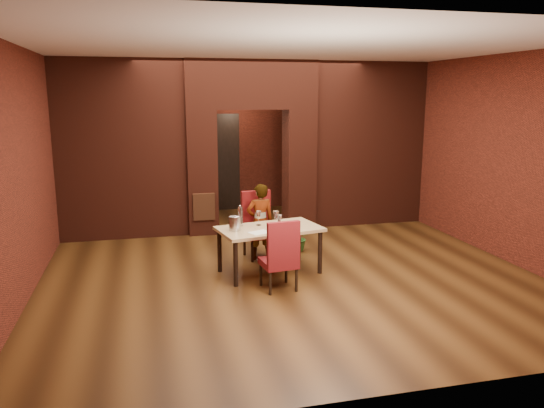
{
  "coord_description": "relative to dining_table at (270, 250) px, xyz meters",
  "views": [
    {
      "loc": [
        -1.99,
        -7.83,
        2.57
      ],
      "look_at": [
        -0.08,
        0.0,
        0.9
      ],
      "focal_mm": 35.0,
      "sensor_mm": 36.0,
      "label": 1
    }
  ],
  "objects": [
    {
      "name": "floor",
      "position": [
        0.26,
        0.58,
        -0.34
      ],
      "size": [
        8.0,
        8.0,
        0.0
      ],
      "primitive_type": "plane",
      "color": "#4A2C12",
      "rests_on": "ground"
    },
    {
      "name": "wine_bucket",
      "position": [
        -0.52,
        -0.05,
        0.44
      ],
      "size": [
        0.17,
        0.17,
        0.2
      ],
      "primitive_type": "cylinder",
      "color": "#ABABB2",
      "rests_on": "dining_table"
    },
    {
      "name": "pillar_left",
      "position": [
        -0.69,
        2.58,
        0.81
      ],
      "size": [
        0.55,
        0.55,
        2.3
      ],
      "primitive_type": "cube",
      "color": "maroon",
      "rests_on": "ground"
    },
    {
      "name": "lintel",
      "position": [
        0.26,
        2.58,
        2.41
      ],
      "size": [
        2.45,
        0.55,
        0.9
      ],
      "primitive_type": "cube",
      "color": "maroon",
      "rests_on": "ground"
    },
    {
      "name": "potted_plant",
      "position": [
        0.73,
        0.97,
        -0.11
      ],
      "size": [
        0.48,
        0.43,
        0.47
      ],
      "primitive_type": "imported",
      "rotation": [
        0.0,
        0.0,
        0.16
      ],
      "color": "#306529",
      "rests_on": "ground"
    },
    {
      "name": "person_seated",
      "position": [
        0.01,
        0.69,
        0.27
      ],
      "size": [
        0.46,
        0.33,
        1.21
      ],
      "primitive_type": "imported",
      "rotation": [
        0.0,
        0.0,
        3.23
      ],
      "color": "white",
      "rests_on": "ground"
    },
    {
      "name": "wall_right",
      "position": [
        3.76,
        0.58,
        1.26
      ],
      "size": [
        0.04,
        8.0,
        3.2
      ],
      "primitive_type": "cube",
      "color": "maroon",
      "rests_on": "ground"
    },
    {
      "name": "wine_glass_c",
      "position": [
        0.12,
        -0.1,
        0.44
      ],
      "size": [
        0.08,
        0.08,
        0.2
      ],
      "primitive_type": null,
      "color": "white",
      "rests_on": "dining_table"
    },
    {
      "name": "vent_panel",
      "position": [
        -0.69,
        2.29,
        0.21
      ],
      "size": [
        0.4,
        0.03,
        0.5
      ],
      "primitive_type": "cube",
      "color": "#A3552F",
      "rests_on": "ground"
    },
    {
      "name": "wine_glass_a",
      "position": [
        -0.12,
        0.17,
        0.45
      ],
      "size": [
        0.09,
        0.09,
        0.21
      ],
      "primitive_type": null,
      "color": "white",
      "rests_on": "dining_table"
    },
    {
      "name": "pillar_right",
      "position": [
        1.21,
        2.58,
        0.81
      ],
      "size": [
        0.55,
        0.55,
        2.3
      ],
      "primitive_type": "cube",
      "color": "maroon",
      "rests_on": "ground"
    },
    {
      "name": "dining_table",
      "position": [
        0.0,
        0.0,
        0.0
      ],
      "size": [
        1.58,
        1.08,
        0.68
      ],
      "primitive_type": "cube",
      "rotation": [
        0.0,
        0.0,
        0.19
      ],
      "color": "tan",
      "rests_on": "ground"
    },
    {
      "name": "wall_front",
      "position": [
        0.26,
        -3.42,
        1.26
      ],
      "size": [
        7.0,
        0.04,
        3.2
      ],
      "primitive_type": "cube",
      "color": "maroon",
      "rests_on": "ground"
    },
    {
      "name": "wing_wall_right",
      "position": [
        2.62,
        2.58,
        1.26
      ],
      "size": [
        2.28,
        0.35,
        3.2
      ],
      "primitive_type": "cube",
      "color": "maroon",
      "rests_on": "ground"
    },
    {
      "name": "rear_door",
      "position": [
        -0.14,
        4.52,
        0.71
      ],
      "size": [
        0.9,
        0.08,
        2.1
      ],
      "primitive_type": "cube",
      "color": "black",
      "rests_on": "ground"
    },
    {
      "name": "wall_left",
      "position": [
        -3.24,
        0.58,
        1.26
      ],
      "size": [
        0.04,
        8.0,
        3.2
      ],
      "primitive_type": "cube",
      "color": "maroon",
      "rests_on": "ground"
    },
    {
      "name": "chair_far",
      "position": [
        0.03,
        0.77,
        0.19
      ],
      "size": [
        0.53,
        0.53,
        1.06
      ],
      "primitive_type": "cube",
      "rotation": [
        0.0,
        0.0,
        0.12
      ],
      "color": "maroon",
      "rests_on": "ground"
    },
    {
      "name": "wing_wall_left",
      "position": [
        -2.1,
        2.58,
        1.26
      ],
      "size": [
        2.28,
        0.35,
        3.2
      ],
      "primitive_type": "cube",
      "color": "maroon",
      "rests_on": "ground"
    },
    {
      "name": "tasting_sheet",
      "position": [
        -0.2,
        -0.25,
        0.34
      ],
      "size": [
        0.34,
        0.3,
        0.0
      ],
      "primitive_type": "cube",
      "rotation": [
        0.0,
        0.0,
        0.4
      ],
      "color": "white",
      "rests_on": "dining_table"
    },
    {
      "name": "wall_back",
      "position": [
        0.26,
        4.58,
        1.26
      ],
      "size": [
        7.0,
        0.04,
        3.2
      ],
      "primitive_type": "cube",
      "color": "maroon",
      "rests_on": "ground"
    },
    {
      "name": "rear_door_frame",
      "position": [
        -0.14,
        4.48,
        0.71
      ],
      "size": [
        1.02,
        0.04,
        2.22
      ],
      "primitive_type": "cube",
      "color": "black",
      "rests_on": "ground"
    },
    {
      "name": "wine_glass_b",
      "position": [
        0.12,
        0.1,
        0.45
      ],
      "size": [
        0.09,
        0.09,
        0.21
      ],
      "primitive_type": null,
      "color": "white",
      "rests_on": "dining_table"
    },
    {
      "name": "chair_near",
      "position": [
        -0.04,
        -0.68,
        0.14
      ],
      "size": [
        0.49,
        0.49,
        0.97
      ],
      "primitive_type": "cube",
      "rotation": [
        0.0,
        0.0,
        3.25
      ],
      "color": "maroon",
      "rests_on": "ground"
    },
    {
      "name": "water_bottle",
      "position": [
        -0.39,
        0.2,
        0.49
      ],
      "size": [
        0.07,
        0.07,
        0.3
      ],
      "primitive_type": "cylinder",
      "color": "white",
      "rests_on": "dining_table"
    },
    {
      "name": "ceiling",
      "position": [
        0.26,
        0.58,
        2.86
      ],
      "size": [
        7.0,
        8.0,
        0.04
      ],
      "primitive_type": "cube",
      "color": "silver",
      "rests_on": "ground"
    }
  ]
}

